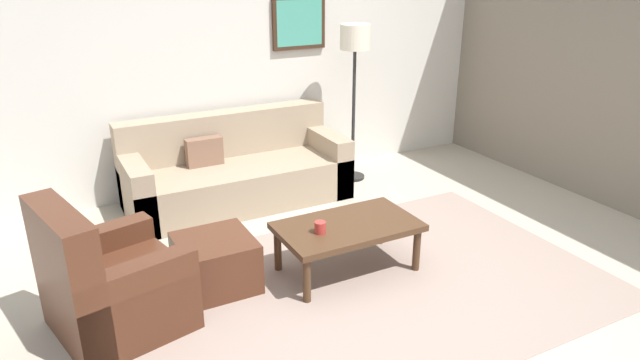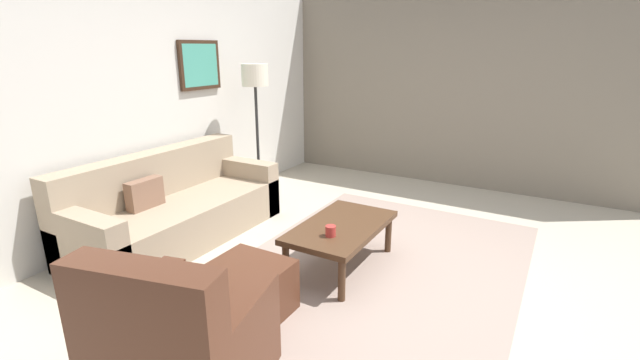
{
  "view_description": "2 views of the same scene",
  "coord_description": "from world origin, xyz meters",
  "px_view_note": "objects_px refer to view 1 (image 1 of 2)",
  "views": [
    {
      "loc": [
        -2.11,
        -3.17,
        2.37
      ],
      "look_at": [
        -0.15,
        0.54,
        0.72
      ],
      "focal_mm": 32.08,
      "sensor_mm": 36.0,
      "label": 1
    },
    {
      "loc": [
        -3.17,
        -1.29,
        1.9
      ],
      "look_at": [
        0.09,
        0.58,
        0.74
      ],
      "focal_mm": 24.24,
      "sensor_mm": 36.0,
      "label": 2
    }
  ],
  "objects_px": {
    "lamp_standing": "(355,53)",
    "armchair_leather": "(107,290)",
    "framed_artwork": "(299,23)",
    "coffee_table": "(348,230)",
    "ottoman": "(216,263)",
    "cup": "(320,227)",
    "couch_main": "(234,172)"
  },
  "relations": [
    {
      "from": "coffee_table",
      "to": "lamp_standing",
      "type": "height_order",
      "value": "lamp_standing"
    },
    {
      "from": "couch_main",
      "to": "ottoman",
      "type": "bearing_deg",
      "value": -114.55
    },
    {
      "from": "framed_artwork",
      "to": "coffee_table",
      "type": "bearing_deg",
      "value": -106.73
    },
    {
      "from": "couch_main",
      "to": "ottoman",
      "type": "height_order",
      "value": "couch_main"
    },
    {
      "from": "coffee_table",
      "to": "framed_artwork",
      "type": "distance_m",
      "value": 2.67
    },
    {
      "from": "cup",
      "to": "lamp_standing",
      "type": "bearing_deg",
      "value": 52.81
    },
    {
      "from": "couch_main",
      "to": "cup",
      "type": "relative_size",
      "value": 24.39
    },
    {
      "from": "ottoman",
      "to": "cup",
      "type": "xyz_separation_m",
      "value": [
        0.74,
        -0.29,
        0.26
      ]
    },
    {
      "from": "couch_main",
      "to": "lamp_standing",
      "type": "bearing_deg",
      "value": -1.92
    },
    {
      "from": "armchair_leather",
      "to": "ottoman",
      "type": "height_order",
      "value": "armchair_leather"
    },
    {
      "from": "armchair_leather",
      "to": "lamp_standing",
      "type": "xyz_separation_m",
      "value": [
        2.9,
        1.69,
        1.1
      ]
    },
    {
      "from": "cup",
      "to": "lamp_standing",
      "type": "relative_size",
      "value": 0.05
    },
    {
      "from": "framed_artwork",
      "to": "ottoman",
      "type": "bearing_deg",
      "value": -130.45
    },
    {
      "from": "ottoman",
      "to": "lamp_standing",
      "type": "height_order",
      "value": "lamp_standing"
    },
    {
      "from": "cup",
      "to": "armchair_leather",
      "type": "bearing_deg",
      "value": 176.45
    },
    {
      "from": "couch_main",
      "to": "ottoman",
      "type": "xyz_separation_m",
      "value": [
        -0.7,
        -1.54,
        -0.1
      ]
    },
    {
      "from": "lamp_standing",
      "to": "cup",
      "type": "bearing_deg",
      "value": -127.19
    },
    {
      "from": "ottoman",
      "to": "coffee_table",
      "type": "bearing_deg",
      "value": -14.19
    },
    {
      "from": "coffee_table",
      "to": "cup",
      "type": "relative_size",
      "value": 12.16
    },
    {
      "from": "cup",
      "to": "lamp_standing",
      "type": "height_order",
      "value": "lamp_standing"
    },
    {
      "from": "ottoman",
      "to": "coffee_table",
      "type": "xyz_separation_m",
      "value": [
        1.0,
        -0.25,
        0.16
      ]
    },
    {
      "from": "lamp_standing",
      "to": "framed_artwork",
      "type": "bearing_deg",
      "value": 132.55
    },
    {
      "from": "armchair_leather",
      "to": "framed_artwork",
      "type": "distance_m",
      "value": 3.56
    },
    {
      "from": "ottoman",
      "to": "lamp_standing",
      "type": "distance_m",
      "value": 2.84
    },
    {
      "from": "couch_main",
      "to": "cup",
      "type": "bearing_deg",
      "value": -88.86
    },
    {
      "from": "couch_main",
      "to": "framed_artwork",
      "type": "distance_m",
      "value": 1.75
    },
    {
      "from": "lamp_standing",
      "to": "armchair_leather",
      "type": "bearing_deg",
      "value": -149.77
    },
    {
      "from": "armchair_leather",
      "to": "coffee_table",
      "type": "bearing_deg",
      "value": -1.87
    },
    {
      "from": "armchair_leather",
      "to": "lamp_standing",
      "type": "bearing_deg",
      "value": 30.23
    },
    {
      "from": "armchair_leather",
      "to": "framed_artwork",
      "type": "xyz_separation_m",
      "value": [
        2.47,
        2.15,
        1.39
      ]
    },
    {
      "from": "ottoman",
      "to": "framed_artwork",
      "type": "height_order",
      "value": "framed_artwork"
    },
    {
      "from": "ottoman",
      "to": "lamp_standing",
      "type": "relative_size",
      "value": 0.33
    }
  ]
}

